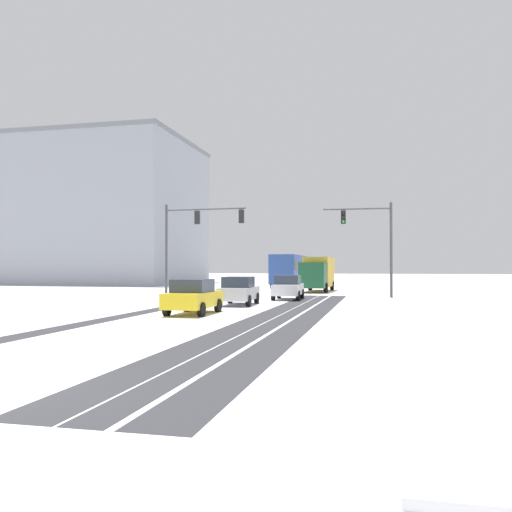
# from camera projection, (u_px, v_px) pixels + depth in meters

# --- Properties ---
(wheel_track_left_lane) EXTENTS (1.11, 33.82, 0.01)m
(wheel_track_left_lane) POSITION_uv_depth(u_px,v_px,m) (311.00, 317.00, 23.53)
(wheel_track_left_lane) COLOR #38383D
(wheel_track_left_lane) RESTS_ON ground
(wheel_track_right_lane) EXTENTS (0.72, 33.82, 0.01)m
(wheel_track_right_lane) POSITION_uv_depth(u_px,v_px,m) (287.00, 316.00, 23.77)
(wheel_track_right_lane) COLOR #38383D
(wheel_track_right_lane) RESTS_ON ground
(wheel_track_center) EXTENTS (1.11, 33.82, 0.01)m
(wheel_track_center) POSITION_uv_depth(u_px,v_px,m) (266.00, 316.00, 23.99)
(wheel_track_center) COLOR #38383D
(wheel_track_center) RESTS_ON ground
(wheel_track_oncoming) EXTENTS (1.04, 33.82, 0.01)m
(wheel_track_oncoming) POSITION_uv_depth(u_px,v_px,m) (139.00, 313.00, 25.36)
(wheel_track_oncoming) COLOR #38383D
(wheel_track_oncoming) RESTS_ON ground
(sidewalk_kerb_right) EXTENTS (4.00, 33.82, 0.12)m
(sidewalk_kerb_right) POSITION_uv_depth(u_px,v_px,m) (437.00, 322.00, 20.89)
(sidewalk_kerb_right) COLOR white
(sidewalk_kerb_right) RESTS_ON ground
(traffic_signal_near_left) EXTENTS (5.86, 0.56, 6.50)m
(traffic_signal_near_left) POSITION_uv_depth(u_px,v_px,m) (193.00, 231.00, 36.75)
(traffic_signal_near_left) COLOR #47474C
(traffic_signal_near_left) RESTS_ON ground
(traffic_signal_near_right) EXTENTS (4.59, 0.52, 6.50)m
(traffic_signal_near_right) POSITION_uv_depth(u_px,v_px,m) (373.00, 235.00, 36.01)
(traffic_signal_near_right) COLOR #47474C
(traffic_signal_near_right) RESTS_ON ground
(car_white_lead) EXTENTS (1.95, 4.16, 1.62)m
(car_white_lead) POSITION_uv_depth(u_px,v_px,m) (288.00, 287.00, 35.76)
(car_white_lead) COLOR silver
(car_white_lead) RESTS_ON ground
(car_silver_second) EXTENTS (1.99, 4.18, 1.62)m
(car_silver_second) POSITION_uv_depth(u_px,v_px,m) (239.00, 291.00, 30.63)
(car_silver_second) COLOR #B7BABF
(car_silver_second) RESTS_ON ground
(car_yellow_cab_third) EXTENTS (1.86, 4.11, 1.62)m
(car_yellow_cab_third) POSITION_uv_depth(u_px,v_px,m) (193.00, 296.00, 24.87)
(car_yellow_cab_third) COLOR yellow
(car_yellow_cab_third) RESTS_ON ground
(bus_oncoming) EXTENTS (2.83, 11.05, 3.38)m
(bus_oncoming) POSITION_uv_depth(u_px,v_px,m) (289.00, 268.00, 57.07)
(bus_oncoming) COLOR #284793
(bus_oncoming) RESTS_ON ground
(box_truck_delivery) EXTENTS (2.45, 7.45, 3.02)m
(box_truck_delivery) POSITION_uv_depth(u_px,v_px,m) (318.00, 273.00, 47.09)
(box_truck_delivery) COLOR #194C2D
(box_truck_delivery) RESTS_ON ground
(office_building_far_left_block) EXTENTS (26.94, 19.34, 18.18)m
(office_building_far_left_block) POSITION_uv_depth(u_px,v_px,m) (89.00, 214.00, 70.05)
(office_building_far_left_block) COLOR #9399A3
(office_building_far_left_block) RESTS_ON ground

